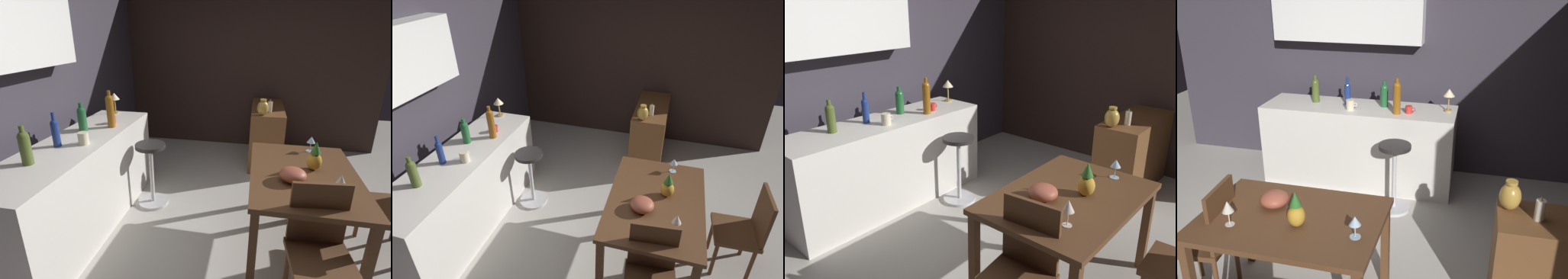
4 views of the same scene
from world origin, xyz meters
TOP-DOWN VIEW (x-y plane):
  - ground_plane at (0.00, 0.00)m, footprint 9.00×9.00m
  - wall_kitchen_back at (-0.06, 2.08)m, footprint 5.20×0.33m
  - wall_side_right at (2.55, 0.30)m, footprint 0.10×4.40m
  - dining_table at (0.02, -0.47)m, footprint 1.25×0.86m
  - kitchen_counter at (-0.07, 1.54)m, footprint 2.10×0.60m
  - sideboard_cabinet at (1.92, -0.22)m, footprint 1.10×0.44m
  - chair_near_window at (-0.61, -0.51)m, footprint 0.44×0.44m
  - bar_stool at (0.44, 1.02)m, footprint 0.34×0.34m
  - wine_glass_left at (0.51, -0.59)m, footprint 0.08×0.08m
  - wine_glass_right at (-0.33, -0.65)m, footprint 0.08×0.08m
  - pineapple_centerpiece at (0.10, -0.55)m, footprint 0.12×0.12m
  - fruit_bowl at (-0.15, -0.36)m, footprint 0.20×0.20m
  - wine_bottle_olive at (-0.58, 1.59)m, footprint 0.08×0.08m
  - wine_bottle_cobalt at (-0.22, 1.61)m, footprint 0.07×0.07m
  - wine_bottle_green at (0.20, 1.61)m, footprint 0.08×0.08m
  - wine_bottle_amber at (0.38, 1.40)m, footprint 0.08×0.08m
  - cup_cream at (-0.13, 1.41)m, footprint 0.12×0.09m
  - cup_red at (0.50, 1.45)m, footprint 0.11×0.07m
  - counter_lamp at (0.89, 1.60)m, footprint 0.12×0.12m
  - pillar_candle_tall at (1.62, -0.23)m, footprint 0.06×0.06m
  - vase_brass at (1.44, -0.14)m, footprint 0.14×0.14m

SIDE VIEW (x-z plane):
  - ground_plane at x=0.00m, z-range 0.00..0.00m
  - bar_stool at x=0.44m, z-range 0.02..0.74m
  - sideboard_cabinet at x=1.92m, z-range 0.00..0.82m
  - kitchen_counter at x=-0.07m, z-range 0.00..0.90m
  - chair_near_window at x=-0.61m, z-range 0.04..0.97m
  - dining_table at x=0.02m, z-range 0.28..1.02m
  - fruit_bowl at x=-0.15m, z-range 0.74..0.85m
  - pineapple_centerpiece at x=0.10m, z-range 0.72..0.97m
  - wine_glass_left at x=0.51m, z-range 0.78..0.93m
  - wine_glass_right at x=-0.33m, z-range 0.78..0.96m
  - pillar_candle_tall at x=1.62m, z-range 0.81..0.97m
  - vase_brass at x=1.44m, z-range 0.81..1.02m
  - cup_red at x=0.50m, z-range 0.90..0.98m
  - cup_cream at x=-0.13m, z-range 0.90..1.01m
  - wine_bottle_cobalt at x=-0.22m, z-range 0.88..1.19m
  - wine_bottle_green at x=0.20m, z-range 0.89..1.18m
  - wine_bottle_olive at x=-0.58m, z-range 0.89..1.20m
  - wine_bottle_amber at x=0.38m, z-range 0.89..1.27m
  - counter_lamp at x=0.89m, z-range 0.96..1.21m
  - wall_side_right at x=2.55m, z-range 0.00..2.60m
  - wall_kitchen_back at x=-0.06m, z-range 0.11..2.71m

